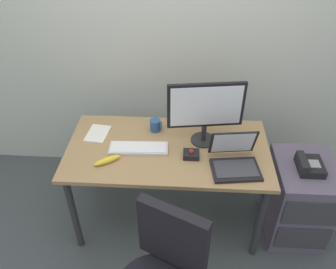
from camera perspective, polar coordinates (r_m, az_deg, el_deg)
ground_plane at (r=2.96m, az=-0.00°, el=-13.24°), size 8.00×8.00×0.00m
back_wall at (r=2.74m, az=0.94°, el=18.52°), size 6.00×0.10×2.80m
desk at (r=2.49m, az=-0.00°, el=-3.68°), size 1.43×0.74×0.74m
file_cabinet at (r=2.82m, az=20.66°, el=-9.91°), size 0.42×0.53×0.65m
desk_phone at (r=2.57m, az=22.29°, el=-4.72°), size 0.17×0.20×0.09m
monitor_main at (r=2.35m, az=6.26°, el=4.23°), size 0.52×0.18×0.47m
keyboard at (r=2.42m, az=-4.89°, el=-2.27°), size 0.41×0.15×0.03m
laptop at (r=2.30m, az=10.95°, el=-4.09°), size 0.34×0.33×0.23m
trackball_mouse at (r=2.35m, az=3.87°, el=-3.26°), size 0.11×0.09×0.07m
coffee_mug at (r=2.57m, az=-2.09°, el=1.53°), size 0.09×0.08×0.09m
paper_notepad at (r=2.61m, az=-11.54°, el=0.14°), size 0.17×0.22×0.01m
banana at (r=2.34m, az=-10.03°, el=-4.22°), size 0.18×0.14×0.04m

